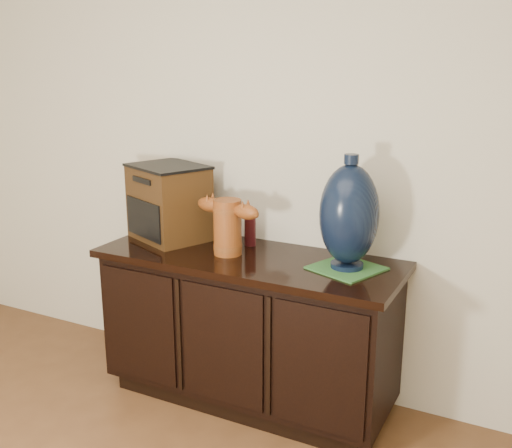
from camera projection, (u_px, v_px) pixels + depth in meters
The scene contains 6 objects.
sideboard at pixel (248, 327), 2.92m from camera, with size 1.46×0.56×0.75m.
terracotta_vessel at pixel (228, 224), 2.81m from camera, with size 0.38×0.16×0.27m.
tv_radio at pixel (169, 202), 3.06m from camera, with size 0.47×0.43×0.38m.
green_mat at pixel (347, 268), 2.65m from camera, with size 0.27×0.27×0.01m, color #326B30.
lamp_base at pixel (349, 215), 2.58m from camera, with size 0.33×0.33×0.50m.
spray_can at pixel (250, 229), 2.97m from camera, with size 0.06×0.06×0.17m.
Camera 1 is at (1.26, -0.15, 1.65)m, focal length 42.00 mm.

